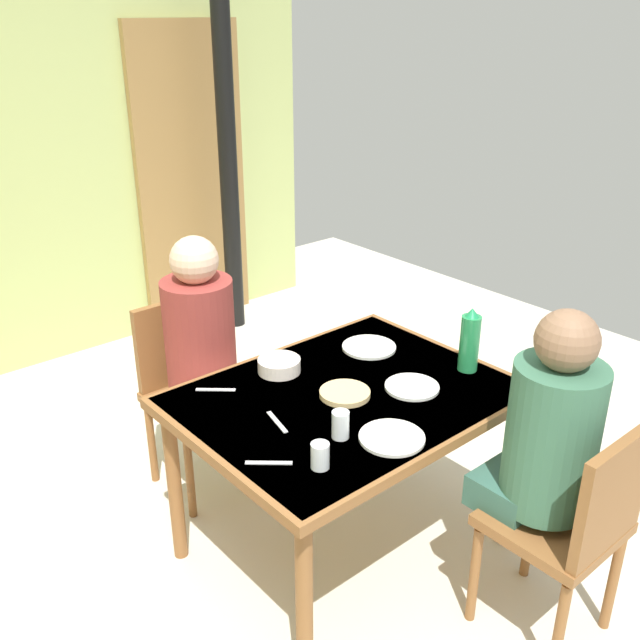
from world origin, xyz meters
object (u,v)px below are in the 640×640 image
at_px(chair_near_diner, 574,523).
at_px(person_far_diner, 202,337).
at_px(dining_table, 346,411).
at_px(chair_far_diner, 190,384).
at_px(serving_bowl_center, 279,365).
at_px(person_near_diner, 549,433).
at_px(water_bottle_green_near, 470,341).

relative_size(chair_near_diner, person_far_diner, 1.13).
distance_m(dining_table, chair_far_diner, 0.86).
height_order(dining_table, serving_bowl_center, serving_bowl_center).
bearing_deg(serving_bowl_center, person_far_diner, 106.82).
relative_size(person_far_diner, serving_bowl_center, 4.53).
distance_m(person_near_diner, serving_bowl_center, 1.05).
distance_m(dining_table, water_bottle_green_near, 0.56).
height_order(person_near_diner, water_bottle_green_near, person_near_diner).
relative_size(dining_table, serving_bowl_center, 7.13).
relative_size(chair_near_diner, water_bottle_green_near, 3.28).
relative_size(chair_near_diner, serving_bowl_center, 5.12).
bearing_deg(chair_far_diner, water_bottle_green_near, 125.01).
distance_m(chair_far_diner, person_far_diner, 0.31).
distance_m(person_near_diner, person_far_diner, 1.45).
bearing_deg(chair_near_diner, person_far_diner, 107.31).
height_order(dining_table, chair_near_diner, chair_near_diner).
height_order(chair_near_diner, water_bottle_green_near, water_bottle_green_near).
relative_size(person_far_diner, water_bottle_green_near, 2.91).
distance_m(water_bottle_green_near, serving_bowl_center, 0.76).
bearing_deg(chair_near_diner, serving_bowl_center, 107.48).
height_order(chair_far_diner, person_far_diner, person_far_diner).
bearing_deg(person_far_diner, person_near_diner, 108.91).
height_order(person_near_diner, serving_bowl_center, person_near_diner).
bearing_deg(person_far_diner, water_bottle_green_near, 129.06).
distance_m(chair_near_diner, person_near_diner, 0.31).
xyz_separation_m(chair_near_diner, water_bottle_green_near, (0.23, 0.65, 0.36)).
xyz_separation_m(person_far_diner, water_bottle_green_near, (0.70, -0.86, 0.07)).
height_order(chair_near_diner, serving_bowl_center, chair_near_diner).
distance_m(person_far_diner, water_bottle_green_near, 1.11).
distance_m(person_near_diner, water_bottle_green_near, 0.57).
height_order(chair_far_diner, person_near_diner, person_near_diner).
bearing_deg(chair_far_diner, serving_bowl_center, 102.58).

